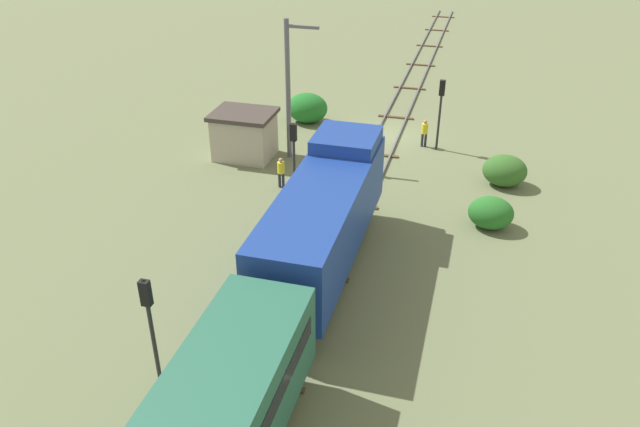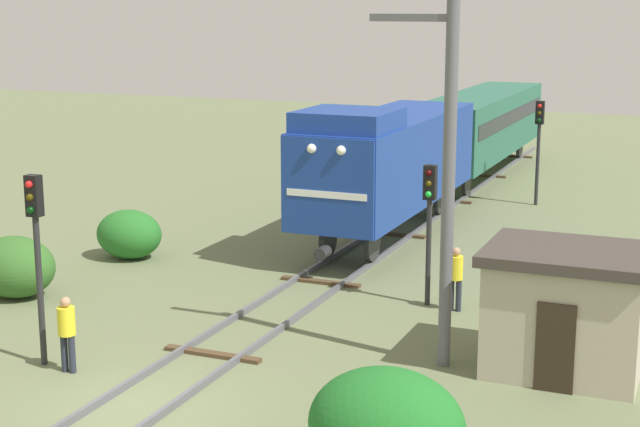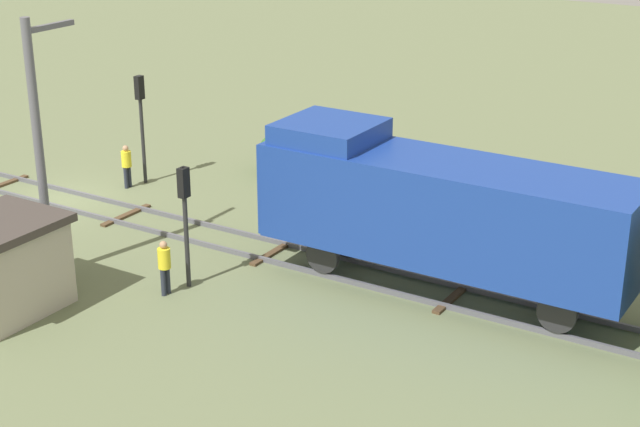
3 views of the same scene
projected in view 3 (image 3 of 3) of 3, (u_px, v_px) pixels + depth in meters
ground_plane at (62, 200)px, 36.61m from camera, size 114.89×114.89×0.00m
railway_track at (62, 198)px, 36.58m from camera, size 2.40×76.60×0.16m
locomotive at (439, 207)px, 28.07m from camera, size 2.90×11.60×4.60m
traffic_signal_near at (141, 109)px, 37.46m from camera, size 0.32×0.34×4.26m
traffic_signal_mid at (184, 204)px, 28.65m from camera, size 0.32×0.34×3.76m
worker_near_track at (127, 163)px, 37.61m from camera, size 0.38×0.38×1.70m
worker_by_signal at (164, 263)px, 28.70m from camera, size 0.38×0.38×1.70m
catenary_mast at (40, 144)px, 28.88m from camera, size 1.94×0.28×7.95m
bush_near at (283, 152)px, 39.46m from camera, size 2.32×1.90×1.69m
bush_mid at (379, 177)px, 36.74m from camera, size 2.12×1.73×1.54m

